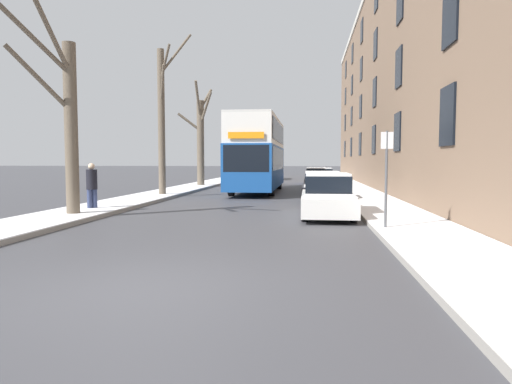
# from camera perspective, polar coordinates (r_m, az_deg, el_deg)

# --- Properties ---
(ground_plane) EXTENTS (320.00, 320.00, 0.00)m
(ground_plane) POSITION_cam_1_polar(r_m,az_deg,el_deg) (7.20, -14.76, -11.67)
(ground_plane) COLOR #424247
(sidewalk_left) EXTENTS (2.43, 130.00, 0.16)m
(sidewalk_left) POSITION_cam_1_polar(r_m,az_deg,el_deg) (60.02, -1.19, 2.16)
(sidewalk_left) COLOR gray
(sidewalk_left) RESTS_ON ground
(sidewalk_right) EXTENTS (2.43, 130.00, 0.16)m
(sidewalk_right) POSITION_cam_1_polar(r_m,az_deg,el_deg) (59.55, 9.38, 2.10)
(sidewalk_right) COLOR gray
(sidewalk_right) RESTS_ON ground
(terrace_facade_right) EXTENTS (9.10, 52.75, 14.84)m
(terrace_facade_right) POSITION_cam_1_polar(r_m,az_deg,el_deg) (35.24, 21.22, 12.64)
(terrace_facade_right) COLOR #7A604C
(terrace_facade_right) RESTS_ON ground
(bare_tree_left_0) EXTENTS (1.59, 2.87, 7.33)m
(bare_tree_left_0) POSITION_cam_1_polar(r_m,az_deg,el_deg) (16.39, -22.66, 8.59)
(bare_tree_left_0) COLOR brown
(bare_tree_left_0) RESTS_ON ground
(bare_tree_left_1) EXTENTS (1.65, 1.98, 8.70)m
(bare_tree_left_1) POSITION_cam_1_polar(r_m,az_deg,el_deg) (24.78, -11.65, 9.03)
(bare_tree_left_1) COLOR brown
(bare_tree_left_1) RESTS_ON ground
(bare_tree_left_2) EXTENTS (2.68, 2.09, 7.50)m
(bare_tree_left_2) POSITION_cam_1_polar(r_m,az_deg,el_deg) (33.53, -6.97, 6.65)
(bare_tree_left_2) COLOR brown
(bare_tree_left_2) RESTS_ON ground
(double_decker_bus) EXTENTS (2.58, 11.04, 4.45)m
(double_decker_bus) POSITION_cam_1_polar(r_m,az_deg,el_deg) (28.05, 0.26, 5.13)
(double_decker_bus) COLOR #194C99
(double_decker_bus) RESTS_ON ground
(parked_car_0) EXTENTS (1.74, 4.52, 1.49)m
(parked_car_0) POSITION_cam_1_polar(r_m,az_deg,el_deg) (15.86, 8.91, -0.60)
(parked_car_0) COLOR silver
(parked_car_0) RESTS_ON ground
(parked_car_1) EXTENTS (1.87, 4.30, 1.42)m
(parked_car_1) POSITION_cam_1_polar(r_m,az_deg,el_deg) (21.87, 8.26, 0.57)
(parked_car_1) COLOR black
(parked_car_1) RESTS_ON ground
(parked_car_2) EXTENTS (1.70, 4.00, 1.50)m
(parked_car_2) POSITION_cam_1_polar(r_m,az_deg,el_deg) (27.39, 7.91, 1.30)
(parked_car_2) COLOR #474C56
(parked_car_2) RESTS_ON ground
(parked_car_3) EXTENTS (1.87, 4.06, 1.40)m
(parked_car_3) POSITION_cam_1_polar(r_m,az_deg,el_deg) (33.19, 7.67, 1.68)
(parked_car_3) COLOR slate
(parked_car_3) RESTS_ON ground
(parked_car_4) EXTENTS (1.82, 4.42, 1.37)m
(parked_car_4) POSITION_cam_1_polar(r_m,az_deg,el_deg) (38.66, 7.51, 2.00)
(parked_car_4) COLOR navy
(parked_car_4) RESTS_ON ground
(oncoming_van) EXTENTS (1.98, 5.44, 2.16)m
(oncoming_van) POSITION_cam_1_polar(r_m,az_deg,el_deg) (46.75, 0.73, 3.01)
(oncoming_van) COLOR #9EA3AD
(oncoming_van) RESTS_ON ground
(pedestrian_left_sidewalk) EXTENTS (0.40, 0.40, 1.83)m
(pedestrian_left_sidewalk) POSITION_cam_1_polar(r_m,az_deg,el_deg) (18.08, -19.83, 0.79)
(pedestrian_left_sidewalk) COLOR navy
(pedestrian_left_sidewalk) RESTS_ON ground
(street_sign_post) EXTENTS (0.32, 0.07, 2.70)m
(street_sign_post) POSITION_cam_1_polar(r_m,az_deg,el_deg) (12.49, 15.98, 2.06)
(street_sign_post) COLOR #4C4F54
(street_sign_post) RESTS_ON ground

